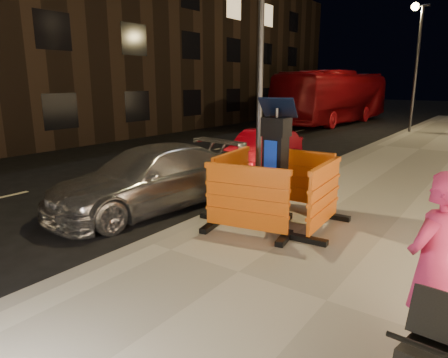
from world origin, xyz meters
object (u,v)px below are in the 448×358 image
Objects in this scene: barrier_back at (297,179)px; car_red at (262,172)px; man at (433,267)px; parking_kiosk at (275,164)px; barrier_bldgside at (324,197)px; barrier_front at (246,201)px; bus_doubledecker at (333,123)px; barrier_kerbside at (232,181)px; car_silver at (151,208)px.

car_red is (-2.53, 2.94, -0.74)m from barrier_back.
car_red is 8.50m from man.
parking_kiosk is 1.19× the size of man.
barrier_front is at bearing 130.96° from barrier_bldgside.
parking_kiosk is at bearing -69.71° from bus_doubledecker.
bus_doubledecker is at bearing 101.79° from parking_kiosk.
man is (5.50, -6.39, 1.03)m from car_red.
parking_kiosk is at bearing 85.96° from barrier_bldgside.
car_red is at bearing 14.12° from barrier_kerbside.
man is (3.92, -2.50, 0.29)m from barrier_kerbside.
bus_doubledecker is at bearing 105.66° from barrier_back.
parking_kiosk reaches higher than car_red.
barrier_bldgside is (0.95, 0.00, -0.46)m from parking_kiosk.
man reaches higher than barrier_bldgside.
car_red is 0.32× the size of bus_doubledecker.
man reaches higher than bus_doubledecker.
bus_doubledecker is at bearing 7.16° from barrier_kerbside.
man reaches higher than car_silver.
barrier_front is 20.90m from bus_doubledecker.
barrier_front is 0.85× the size of man.
parking_kiosk is at bearing 19.59° from car_silver.
barrier_kerbside is at bearing -72.34° from bus_doubledecker.
barrier_back is 0.40× the size of car_red.
barrier_back is 1.34m from barrier_kerbside.
barrier_bldgside reaches higher than car_red.
man is at bearing -11.07° from car_silver.
barrier_back reaches higher than car_silver.
barrier_kerbside reaches higher than car_silver.
car_silver is 0.38× the size of bus_doubledecker.
barrier_front and barrier_kerbside have the same top height.
barrier_back is at bearing 78.96° from barrier_front.
barrier_kerbside is 0.85× the size of man.
barrier_kerbside is at bearing 85.96° from barrier_bldgside.
barrier_kerbside is (-0.95, -0.95, 0.00)m from barrier_back.
barrier_front is at bearing -0.51° from car_silver.
parking_kiosk is 0.18× the size of bus_doubledecker.
barrier_kerbside is 0.13× the size of bus_doubledecker.
barrier_bldgside is at bearing -98.04° from barrier_kerbside.
barrier_front is 5.51m from car_red.
barrier_bldgside is 0.85× the size of man.
barrier_back is at bearing 83.96° from parking_kiosk.
barrier_bldgside is 3.74m from car_silver.
parking_kiosk reaches higher than bus_doubledecker.
bus_doubledecker reaches higher than car_red.
barrier_front is at bearing -70.51° from bus_doubledecker.
barrier_bldgside is 3.23m from man.
car_silver is 19.87m from bus_doubledecker.
car_silver is (-2.68, 0.40, -0.74)m from barrier_front.
parking_kiosk reaches higher than barrier_front.
bus_doubledecker is at bearing -133.52° from man.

